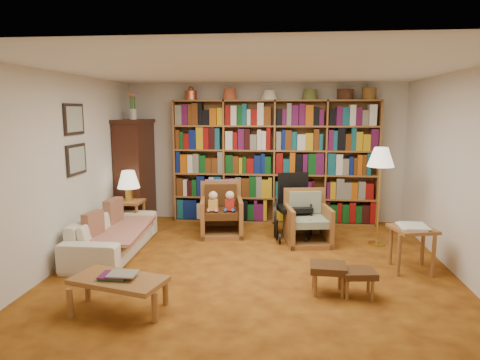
# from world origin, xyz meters

# --- Properties ---
(floor) EXTENTS (5.00, 5.00, 0.00)m
(floor) POSITION_xyz_m (0.00, 0.00, 0.00)
(floor) COLOR #A46119
(floor) RESTS_ON ground
(ceiling) EXTENTS (5.00, 5.00, 0.00)m
(ceiling) POSITION_xyz_m (0.00, 0.00, 2.50)
(ceiling) COLOR white
(ceiling) RESTS_ON wall_back
(wall_back) EXTENTS (5.00, 0.00, 5.00)m
(wall_back) POSITION_xyz_m (0.00, 2.50, 1.25)
(wall_back) COLOR silver
(wall_back) RESTS_ON floor
(wall_front) EXTENTS (5.00, 0.00, 5.00)m
(wall_front) POSITION_xyz_m (0.00, -2.50, 1.25)
(wall_front) COLOR silver
(wall_front) RESTS_ON floor
(wall_left) EXTENTS (0.00, 5.00, 5.00)m
(wall_left) POSITION_xyz_m (-2.50, 0.00, 1.25)
(wall_left) COLOR silver
(wall_left) RESTS_ON floor
(wall_right) EXTENTS (0.00, 5.00, 5.00)m
(wall_right) POSITION_xyz_m (2.50, 0.00, 1.25)
(wall_right) COLOR silver
(wall_right) RESTS_ON floor
(bookshelf) EXTENTS (3.60, 0.30, 2.42)m
(bookshelf) POSITION_xyz_m (0.20, 2.33, 1.17)
(bookshelf) COLOR #93612D
(bookshelf) RESTS_ON floor
(curio_cabinet) EXTENTS (0.50, 0.95, 2.40)m
(curio_cabinet) POSITION_xyz_m (-2.25, 2.00, 0.95)
(curio_cabinet) COLOR #3A160F
(curio_cabinet) RESTS_ON floor
(framed_pictures) EXTENTS (0.03, 0.52, 0.97)m
(framed_pictures) POSITION_xyz_m (-2.48, 0.30, 1.62)
(framed_pictures) COLOR black
(framed_pictures) RESTS_ON wall_left
(sofa) EXTENTS (1.94, 0.80, 0.56)m
(sofa) POSITION_xyz_m (-2.05, 0.42, 0.28)
(sofa) COLOR beige
(sofa) RESTS_ON floor
(sofa_throw) EXTENTS (0.91, 1.55, 0.04)m
(sofa_throw) POSITION_xyz_m (-2.00, 0.42, 0.30)
(sofa_throw) COLOR beige
(sofa_throw) RESTS_ON sofa
(cushion_left) EXTENTS (0.17, 0.41, 0.40)m
(cushion_left) POSITION_xyz_m (-2.18, 0.77, 0.45)
(cushion_left) COLOR maroon
(cushion_left) RESTS_ON sofa
(cushion_right) EXTENTS (0.18, 0.38, 0.36)m
(cushion_right) POSITION_xyz_m (-2.18, 0.07, 0.45)
(cushion_right) COLOR maroon
(cushion_right) RESTS_ON sofa
(side_table_lamp) EXTENTS (0.44, 0.44, 0.55)m
(side_table_lamp) POSITION_xyz_m (-2.15, 1.37, 0.42)
(side_table_lamp) COLOR #93612D
(side_table_lamp) RESTS_ON floor
(table_lamp) EXTENTS (0.37, 0.37, 0.50)m
(table_lamp) POSITION_xyz_m (-2.15, 1.37, 0.89)
(table_lamp) COLOR gold
(table_lamp) RESTS_ON side_table_lamp
(armchair_leather) EXTENTS (0.79, 0.82, 0.86)m
(armchair_leather) POSITION_xyz_m (-0.63, 1.51, 0.36)
(armchair_leather) COLOR #93612D
(armchair_leather) RESTS_ON floor
(armchair_sage) EXTENTS (0.76, 0.78, 0.81)m
(armchair_sage) POSITION_xyz_m (0.74, 1.18, 0.31)
(armchair_sage) COLOR #93612D
(armchair_sage) RESTS_ON floor
(wheelchair) EXTENTS (0.62, 0.82, 1.02)m
(wheelchair) POSITION_xyz_m (0.52, 1.44, 0.47)
(wheelchair) COLOR black
(wheelchair) RESTS_ON floor
(floor_lamp) EXTENTS (0.39, 0.39, 1.48)m
(floor_lamp) POSITION_xyz_m (1.79, 1.15, 1.28)
(floor_lamp) COLOR gold
(floor_lamp) RESTS_ON floor
(side_table_papers) EXTENTS (0.58, 0.58, 0.60)m
(side_table_papers) POSITION_xyz_m (1.99, 0.09, 0.47)
(side_table_papers) COLOR #93612D
(side_table_papers) RESTS_ON floor
(footstool_a) EXTENTS (0.41, 0.35, 0.33)m
(footstool_a) POSITION_xyz_m (0.87, -0.69, 0.27)
(footstool_a) COLOR #4E2C14
(footstool_a) RESTS_ON floor
(footstool_b) EXTENTS (0.39, 0.34, 0.30)m
(footstool_b) POSITION_xyz_m (1.19, -0.75, 0.24)
(footstool_b) COLOR #4E2C14
(footstool_b) RESTS_ON floor
(coffee_table) EXTENTS (1.03, 0.70, 0.41)m
(coffee_table) POSITION_xyz_m (-1.28, -1.35, 0.31)
(coffee_table) COLOR #93612D
(coffee_table) RESTS_ON floor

